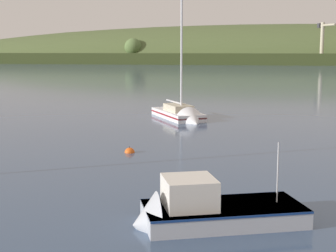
# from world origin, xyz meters

# --- Properties ---
(far_shoreline_hill) EXTENTS (499.26, 101.04, 38.82)m
(far_shoreline_hill) POSITION_xyz_m (0.11, 260.17, 0.33)
(far_shoreline_hill) COLOR #35401E
(far_shoreline_hill) RESTS_ON ground
(dockside_crane) EXTENTS (7.30, 11.39, 18.27)m
(dockside_crane) POSITION_xyz_m (16.92, 227.87, 8.64)
(dockside_crane) COLOR #4C4C51
(dockside_crane) RESTS_ON ground
(sailboat_far_left) EXTENTS (7.20, 8.85, 12.97)m
(sailboat_far_left) POSITION_xyz_m (-5.10, 44.94, 0.20)
(sailboat_far_left) COLOR white
(sailboat_far_left) RESTS_ON ground
(fishing_boat_moored) EXTENTS (7.10, 5.13, 4.19)m
(fishing_boat_moored) POSITION_xyz_m (2.07, 16.25, 0.33)
(fishing_boat_moored) COLOR #ADB2BC
(fishing_boat_moored) RESTS_ON ground
(mooring_buoy_off_fishing_boat) EXTENTS (0.66, 0.66, 0.74)m
(mooring_buoy_off_fishing_boat) POSITION_xyz_m (-5.01, 28.63, 0.00)
(mooring_buoy_off_fishing_boat) COLOR #EA5B19
(mooring_buoy_off_fishing_boat) RESTS_ON ground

